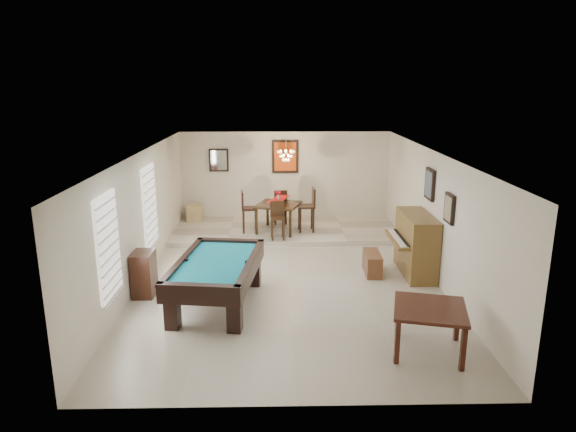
{
  "coord_description": "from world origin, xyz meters",
  "views": [
    {
      "loc": [
        -0.23,
        -10.16,
        3.97
      ],
      "look_at": [
        0.0,
        0.6,
        1.15
      ],
      "focal_mm": 32.0,
      "sensor_mm": 36.0,
      "label": 1
    }
  ],
  "objects_px": {
    "dining_chair_west": "(250,212)",
    "corner_bench": "(195,213)",
    "dining_chair_east": "(306,210)",
    "chandelier": "(286,152)",
    "upright_piano": "(409,244)",
    "dining_table": "(278,215)",
    "flower_vase": "(278,195)",
    "dining_chair_south": "(278,221)",
    "square_table": "(429,329)",
    "apothecary_chest": "(144,274)",
    "piano_bench": "(372,263)",
    "dining_chair_north": "(280,206)",
    "pool_table": "(217,283)"
  },
  "relations": [
    {
      "from": "apothecary_chest",
      "to": "pool_table",
      "type": "bearing_deg",
      "value": -18.45
    },
    {
      "from": "dining_chair_south",
      "to": "corner_bench",
      "type": "bearing_deg",
      "value": 137.53
    },
    {
      "from": "dining_chair_north",
      "to": "corner_bench",
      "type": "bearing_deg",
      "value": -16.16
    },
    {
      "from": "flower_vase",
      "to": "apothecary_chest",
      "type": "bearing_deg",
      "value": -123.52
    },
    {
      "from": "upright_piano",
      "to": "dining_chair_south",
      "type": "distance_m",
      "value": 3.5
    },
    {
      "from": "upright_piano",
      "to": "dining_chair_east",
      "type": "distance_m",
      "value": 3.49
    },
    {
      "from": "dining_chair_south",
      "to": "piano_bench",
      "type": "bearing_deg",
      "value": -50.65
    },
    {
      "from": "apothecary_chest",
      "to": "dining_chair_east",
      "type": "relative_size",
      "value": 0.74
    },
    {
      "from": "flower_vase",
      "to": "dining_chair_east",
      "type": "bearing_deg",
      "value": -0.87
    },
    {
      "from": "square_table",
      "to": "dining_chair_south",
      "type": "distance_m",
      "value": 5.87
    },
    {
      "from": "dining_chair_south",
      "to": "corner_bench",
      "type": "xyz_separation_m",
      "value": [
        -2.38,
        1.88,
        -0.25
      ]
    },
    {
      "from": "piano_bench",
      "to": "dining_table",
      "type": "height_order",
      "value": "dining_table"
    },
    {
      "from": "flower_vase",
      "to": "dining_chair_south",
      "type": "relative_size",
      "value": 0.23
    },
    {
      "from": "square_table",
      "to": "dining_chair_south",
      "type": "xyz_separation_m",
      "value": [
        -2.26,
        5.41,
        0.23
      ]
    },
    {
      "from": "dining_chair_west",
      "to": "square_table",
      "type": "bearing_deg",
      "value": -158.87
    },
    {
      "from": "piano_bench",
      "to": "dining_chair_east",
      "type": "bearing_deg",
      "value": 113.96
    },
    {
      "from": "pool_table",
      "to": "dining_chair_south",
      "type": "height_order",
      "value": "dining_chair_south"
    },
    {
      "from": "square_table",
      "to": "flower_vase",
      "type": "relative_size",
      "value": 4.69
    },
    {
      "from": "square_table",
      "to": "dining_table",
      "type": "distance_m",
      "value": 6.53
    },
    {
      "from": "dining_table",
      "to": "dining_chair_north",
      "type": "bearing_deg",
      "value": 86.67
    },
    {
      "from": "dining_chair_south",
      "to": "dining_chair_west",
      "type": "bearing_deg",
      "value": 133.73
    },
    {
      "from": "upright_piano",
      "to": "chandelier",
      "type": "relative_size",
      "value": 2.58
    },
    {
      "from": "flower_vase",
      "to": "corner_bench",
      "type": "height_order",
      "value": "flower_vase"
    },
    {
      "from": "upright_piano",
      "to": "flower_vase",
      "type": "bearing_deg",
      "value": 133.91
    },
    {
      "from": "dining_table",
      "to": "dining_chair_north",
      "type": "distance_m",
      "value": 0.79
    },
    {
      "from": "corner_bench",
      "to": "chandelier",
      "type": "height_order",
      "value": "chandelier"
    },
    {
      "from": "upright_piano",
      "to": "square_table",
      "type": "bearing_deg",
      "value": -98.8
    },
    {
      "from": "upright_piano",
      "to": "apothecary_chest",
      "type": "xyz_separation_m",
      "value": [
        -5.33,
        -1.03,
        -0.22
      ]
    },
    {
      "from": "corner_bench",
      "to": "dining_chair_north",
      "type": "bearing_deg",
      "value": -8.97
    },
    {
      "from": "dining_chair_south",
      "to": "dining_chair_east",
      "type": "relative_size",
      "value": 0.82
    },
    {
      "from": "dining_chair_north",
      "to": "chandelier",
      "type": "relative_size",
      "value": 1.62
    },
    {
      "from": "pool_table",
      "to": "corner_bench",
      "type": "relative_size",
      "value": 5.1
    },
    {
      "from": "piano_bench",
      "to": "corner_bench",
      "type": "relative_size",
      "value": 1.66
    },
    {
      "from": "dining_chair_west",
      "to": "corner_bench",
      "type": "bearing_deg",
      "value": 48.33
    },
    {
      "from": "pool_table",
      "to": "dining_chair_west",
      "type": "height_order",
      "value": "dining_chair_west"
    },
    {
      "from": "dining_chair_north",
      "to": "chandelier",
      "type": "height_order",
      "value": "chandelier"
    },
    {
      "from": "piano_bench",
      "to": "dining_chair_north",
      "type": "bearing_deg",
      "value": 118.24
    },
    {
      "from": "upright_piano",
      "to": "dining_table",
      "type": "distance_m",
      "value": 3.97
    },
    {
      "from": "flower_vase",
      "to": "dining_chair_east",
      "type": "xyz_separation_m",
      "value": [
        0.73,
        -0.01,
        -0.4
      ]
    },
    {
      "from": "apothecary_chest",
      "to": "dining_chair_west",
      "type": "bearing_deg",
      "value": 64.66
    },
    {
      "from": "corner_bench",
      "to": "chandelier",
      "type": "bearing_deg",
      "value": -19.58
    },
    {
      "from": "upright_piano",
      "to": "piano_bench",
      "type": "height_order",
      "value": "upright_piano"
    },
    {
      "from": "upright_piano",
      "to": "piano_bench",
      "type": "bearing_deg",
      "value": 179.01
    },
    {
      "from": "dining_table",
      "to": "dining_chair_east",
      "type": "distance_m",
      "value": 0.75
    },
    {
      "from": "dining_chair_east",
      "to": "chandelier",
      "type": "bearing_deg",
      "value": -119.04
    },
    {
      "from": "pool_table",
      "to": "corner_bench",
      "type": "bearing_deg",
      "value": 109.9
    },
    {
      "from": "upright_piano",
      "to": "dining_chair_south",
      "type": "height_order",
      "value": "upright_piano"
    },
    {
      "from": "flower_vase",
      "to": "corner_bench",
      "type": "distance_m",
      "value": 2.77
    },
    {
      "from": "dining_chair_west",
      "to": "pool_table",
      "type": "bearing_deg",
      "value": 169.94
    },
    {
      "from": "square_table",
      "to": "apothecary_chest",
      "type": "height_order",
      "value": "apothecary_chest"
    }
  ]
}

